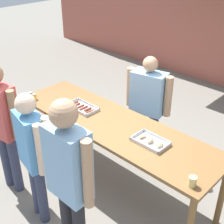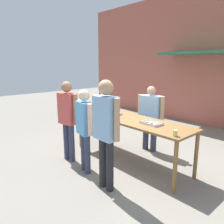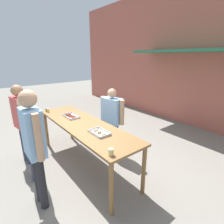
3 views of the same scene
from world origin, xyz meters
name	(u,v)px [view 3 (image 3 of 3)]	position (x,y,z in m)	size (l,w,h in m)	color
ground_plane	(85,164)	(0.00, 0.00, 0.00)	(24.00, 24.00, 0.00)	gray
building_facade_back	(193,56)	(0.00, 3.98, 2.26)	(12.00, 1.11, 4.50)	#A85647
serving_table	(84,128)	(0.00, 0.00, 0.85)	(2.83, 0.81, 0.95)	brown
food_tray_sausages	(71,116)	(-0.53, -0.01, 0.96)	(0.43, 0.24, 0.04)	silver
food_tray_buns	(100,133)	(0.60, -0.01, 0.97)	(0.39, 0.25, 0.06)	silver
condiment_jar_mustard	(47,110)	(-1.29, -0.30, 0.99)	(0.06, 0.06, 0.08)	#567A38
condiment_jar_ketchup	(48,110)	(-1.21, -0.29, 0.99)	(0.06, 0.06, 0.08)	gold
beer_cup	(111,152)	(1.28, -0.29, 1.00)	(0.08, 0.08, 0.10)	#DBC67A
person_server_behind_table	(112,116)	(-0.07, 0.80, 0.92)	(0.67, 0.35, 1.57)	#333851
person_customer_holding_hotdog	(21,118)	(-0.89, -0.95, 1.03)	(0.58, 0.28, 1.72)	#333851
person_customer_with_cup	(34,141)	(0.51, -1.07, 1.11)	(0.59, 0.24, 1.84)	#232328
person_customer_waiting_in_line	(28,132)	(-0.21, -0.99, 0.97)	(0.55, 0.28, 1.62)	#333851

